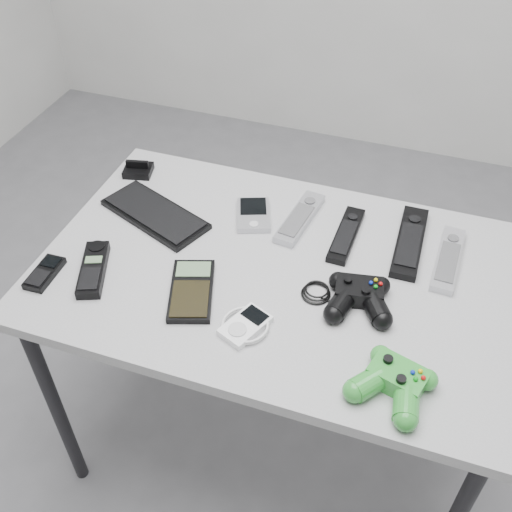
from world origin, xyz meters
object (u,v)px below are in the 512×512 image
(desk, at_px, (276,288))
(mp3_player, at_px, (245,325))
(pda_keyboard, at_px, (155,214))
(remote_silver_b, at_px, (448,259))
(remote_black_b, at_px, (410,241))
(pda, at_px, (253,214))
(mobile_phone, at_px, (45,273))
(cordless_handset, at_px, (93,269))
(controller_green, at_px, (394,381))
(remote_black_a, at_px, (346,234))
(calculator, at_px, (192,290))
(controller_black, at_px, (359,295))
(remote_silver_a, at_px, (300,218))

(desk, bearing_deg, mp3_player, -92.90)
(desk, distance_m, pda_keyboard, 0.37)
(remote_silver_b, bearing_deg, remote_black_b, 164.19)
(pda, relative_size, mobile_phone, 1.17)
(mobile_phone, bearing_deg, cordless_handset, 21.76)
(controller_green, bearing_deg, pda_keyboard, 170.24)
(pda, relative_size, remote_black_a, 0.62)
(remote_black_a, relative_size, remote_silver_b, 0.92)
(calculator, relative_size, controller_black, 0.74)
(desk, relative_size, mp3_player, 10.17)
(remote_black_a, height_order, mp3_player, remote_black_a)
(remote_silver_a, bearing_deg, remote_silver_b, 2.55)
(remote_silver_b, bearing_deg, mp3_player, -135.33)
(pda, xyz_separation_m, remote_black_b, (0.39, 0.02, 0.00))
(desk, bearing_deg, cordless_handset, -159.18)
(remote_silver_a, xyz_separation_m, cordless_handset, (-0.39, -0.33, 0.00))
(remote_silver_a, bearing_deg, cordless_handset, -132.20)
(cordless_handset, xyz_separation_m, controller_black, (0.59, 0.10, 0.01))
(remote_black_b, bearing_deg, controller_green, -86.57)
(remote_silver_a, height_order, mobile_phone, remote_silver_a)
(calculator, bearing_deg, desk, 22.22)
(remote_silver_b, bearing_deg, remote_black_a, -179.41)
(pda_keyboard, height_order, cordless_handset, cordless_handset)
(calculator, relative_size, controller_green, 1.15)
(desk, bearing_deg, remote_black_b, 33.34)
(desk, xyz_separation_m, controller_black, (0.20, -0.05, 0.09))
(cordless_handset, relative_size, mp3_player, 1.58)
(remote_black_a, distance_m, calculator, 0.41)
(remote_silver_b, bearing_deg, controller_green, -96.54)
(remote_silver_a, xyz_separation_m, mp3_player, (-0.01, -0.37, -0.00))
(pda_keyboard, bearing_deg, calculator, -26.03)
(pda, xyz_separation_m, remote_silver_a, (0.12, 0.02, 0.00))
(pda_keyboard, relative_size, remote_silver_a, 1.36)
(cordless_handset, height_order, controller_green, controller_green)
(remote_silver_b, distance_m, mp3_player, 0.51)
(remote_silver_b, height_order, mobile_phone, remote_silver_b)
(pda_keyboard, bearing_deg, pda, 40.03)
(desk, xyz_separation_m, remote_silver_a, (0.00, 0.18, 0.07))
(remote_black_a, distance_m, controller_black, 0.22)
(mobile_phone, bearing_deg, remote_silver_a, 35.61)
(remote_black_a, bearing_deg, remote_silver_b, -0.34)
(desk, height_order, mobile_phone, mobile_phone)
(remote_black_a, height_order, controller_black, controller_black)
(remote_black_b, height_order, mobile_phone, remote_black_b)
(remote_silver_a, bearing_deg, mp3_player, -84.11)
(controller_black, bearing_deg, remote_silver_a, 120.69)
(remote_silver_a, height_order, calculator, remote_silver_a)
(remote_silver_a, relative_size, calculator, 1.15)
(remote_silver_a, height_order, cordless_handset, cordless_handset)
(remote_silver_a, relative_size, remote_silver_b, 0.95)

